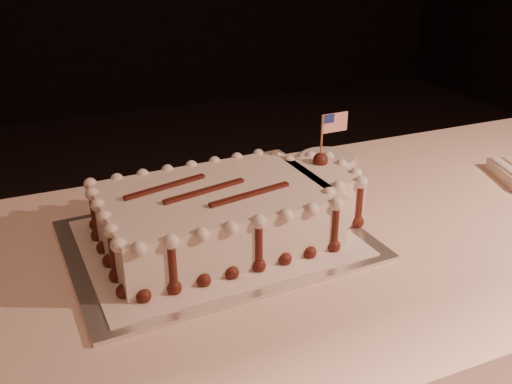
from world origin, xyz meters
name	(u,v)px	position (x,y,z in m)	size (l,w,h in m)	color
cake_board	(216,240)	(-0.11, 0.65, 0.75)	(0.53, 0.40, 0.01)	silver
doily	(216,237)	(-0.11, 0.65, 0.76)	(0.47, 0.36, 0.00)	white
sheet_cake	(230,211)	(-0.08, 0.65, 0.81)	(0.51, 0.30, 0.20)	silver
side_plate	(327,158)	(0.28, 0.92, 0.76)	(0.14, 0.14, 0.01)	white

